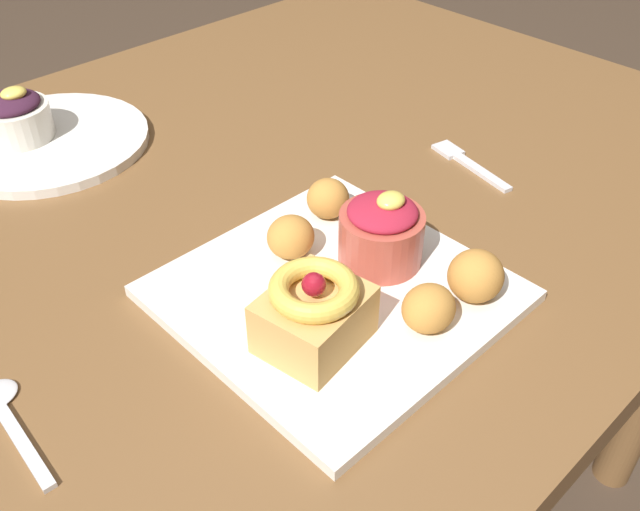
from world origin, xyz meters
The scene contains 12 objects.
dining_table centered at (0.00, 0.00, 0.63)m, with size 1.25×0.90×0.73m.
front_plate centered at (-0.07, -0.20, 0.74)m, with size 0.28×0.28×0.01m, color white.
cake_slice centered at (-0.13, -0.24, 0.78)m, with size 0.10×0.09×0.07m.
berry_ramekin centered at (-0.01, -0.20, 0.78)m, with size 0.08×0.08×0.08m.
fritter_front centered at (0.01, -0.11, 0.76)m, with size 0.05×0.04×0.04m, color #BC7F38.
fritter_middle centered at (-0.04, -0.29, 0.76)m, with size 0.05×0.04×0.04m, color #BC7F38.
fritter_back centered at (-0.06, -0.13, 0.76)m, with size 0.05×0.05×0.04m, color #BC7F38.
fritter_extra centered at (0.02, -0.29, 0.77)m, with size 0.05×0.05×0.05m, color #BC7F38.
back_plate centered at (-0.12, 0.25, 0.74)m, with size 0.25×0.25×0.01m, color white.
back_ramekin centered at (-0.15, 0.28, 0.77)m, with size 0.09×0.09×0.07m.
fork centered at (0.22, -0.14, 0.73)m, with size 0.05×0.13×0.00m.
spoon centered at (-0.35, -0.12, 0.73)m, with size 0.04×0.13×0.00m.
Camera 1 is at (-0.42, -0.54, 1.17)m, focal length 39.23 mm.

